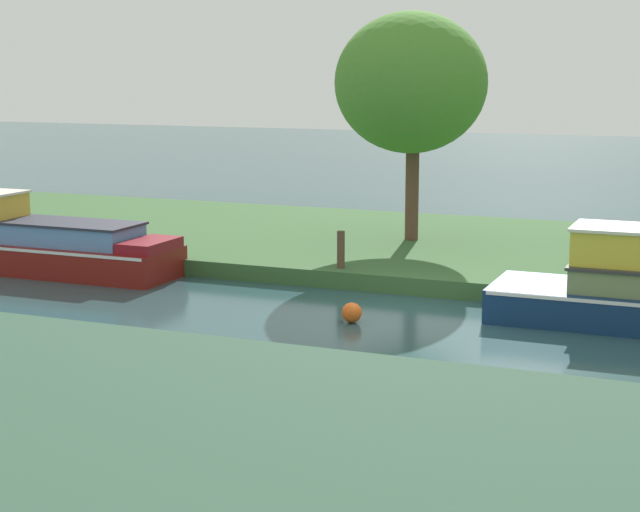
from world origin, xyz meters
TOP-DOWN VIEW (x-y plane):
  - ground_plane at (0.00, 0.00)m, footprint 120.00×120.00m
  - riverbank_far at (0.00, 7.00)m, footprint 72.00×10.00m
  - riverbank_near at (0.00, -9.00)m, footprint 72.00×10.00m
  - maroon_narrowboat at (-9.75, 1.20)m, footprint 7.11×1.95m
  - willow_tree_left at (-2.09, 6.71)m, footprint 3.91×4.48m
  - mooring_post_near at (-8.84, 2.51)m, footprint 0.20×0.20m
  - mooring_post_far at (-2.40, 2.51)m, footprint 0.18×0.18m
  - channel_buoy at (-0.89, -0.74)m, footprint 0.40×0.40m

SIDE VIEW (x-z plane):
  - ground_plane at x=0.00m, z-range 0.00..0.00m
  - riverbank_far at x=0.00m, z-range 0.00..0.40m
  - riverbank_near at x=0.00m, z-range 0.00..0.40m
  - channel_buoy at x=-0.89m, z-range 0.00..0.40m
  - maroon_narrowboat at x=-9.75m, z-range -0.33..1.58m
  - mooring_post_near at x=-8.84m, z-range 0.40..0.94m
  - mooring_post_far at x=-2.40m, z-range 0.40..1.26m
  - willow_tree_left at x=-2.09m, z-range 1.55..7.55m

